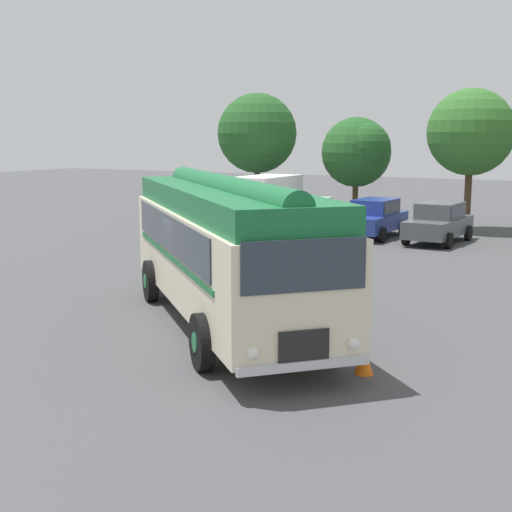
% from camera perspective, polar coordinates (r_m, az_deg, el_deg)
% --- Properties ---
extents(ground_plane, '(120.00, 120.00, 0.00)m').
position_cam_1_polar(ground_plane, '(17.15, -3.11, -5.20)').
color(ground_plane, '#474749').
extents(vintage_bus, '(8.93, 8.78, 3.49)m').
position_cam_1_polar(vintage_bus, '(16.48, -2.46, 0.92)').
color(vintage_bus, beige).
rests_on(vintage_bus, ground).
extents(car_near_left, '(2.03, 4.23, 1.66)m').
position_cam_1_polar(car_near_left, '(31.64, 4.14, 3.17)').
color(car_near_left, silver).
rests_on(car_near_left, ground).
extents(car_mid_left, '(2.07, 4.26, 1.66)m').
position_cam_1_polar(car_mid_left, '(31.47, 9.45, 3.03)').
color(car_mid_left, navy).
rests_on(car_mid_left, ground).
extents(car_mid_right, '(2.20, 4.32, 1.66)m').
position_cam_1_polar(car_mid_right, '(30.37, 14.41, 2.62)').
color(car_mid_right, '#4C5156').
rests_on(car_mid_right, ground).
extents(box_van, '(2.36, 5.78, 2.50)m').
position_cam_1_polar(box_van, '(33.30, 0.23, 4.40)').
color(box_van, silver).
rests_on(box_van, ground).
extents(tree_far_left, '(4.31, 4.31, 6.67)m').
position_cam_1_polar(tree_far_left, '(39.11, 0.18, 9.81)').
color(tree_far_left, '#4C3823').
rests_on(tree_far_left, ground).
extents(tree_left_of_centre, '(3.63, 3.55, 5.33)m').
position_cam_1_polar(tree_left_of_centre, '(36.88, 8.20, 8.32)').
color(tree_left_of_centre, '#4C3823').
rests_on(tree_left_of_centre, ground).
extents(tree_centre, '(3.98, 3.98, 6.54)m').
position_cam_1_polar(tree_centre, '(34.45, 16.87, 9.50)').
color(tree_centre, '#4C3823').
rests_on(tree_centre, ground).
extents(traffic_cone, '(0.36, 0.36, 0.55)m').
position_cam_1_polar(traffic_cone, '(13.50, 8.62, -8.20)').
color(traffic_cone, orange).
rests_on(traffic_cone, ground).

